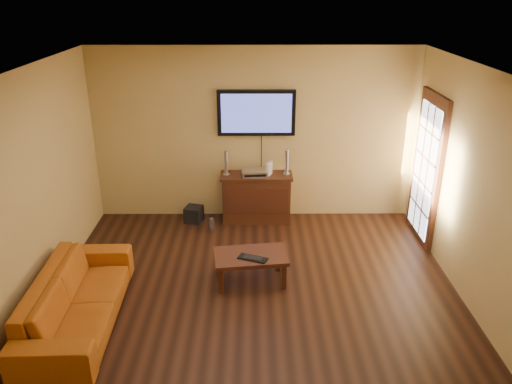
{
  "coord_description": "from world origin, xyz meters",
  "views": [
    {
      "loc": [
        -0.02,
        -4.98,
        3.52
      ],
      "look_at": [
        0.01,
        0.8,
        1.1
      ],
      "focal_mm": 35.0,
      "sensor_mm": 36.0,
      "label": 1
    }
  ],
  "objects_px": {
    "coffee_table": "(251,259)",
    "subwoofer": "(194,214)",
    "speaker_left": "(226,164)",
    "av_receiver": "(254,173)",
    "media_console": "(256,197)",
    "keyboard": "(253,258)",
    "game_console": "(269,168)",
    "bottle": "(212,224)",
    "television": "(256,113)",
    "sofa": "(76,291)",
    "speaker_right": "(287,163)"
  },
  "relations": [
    {
      "from": "coffee_table",
      "to": "subwoofer",
      "type": "distance_m",
      "value": 1.97
    },
    {
      "from": "speaker_left",
      "to": "av_receiver",
      "type": "height_order",
      "value": "speaker_left"
    },
    {
      "from": "media_console",
      "to": "keyboard",
      "type": "height_order",
      "value": "media_console"
    },
    {
      "from": "speaker_left",
      "to": "keyboard",
      "type": "height_order",
      "value": "speaker_left"
    },
    {
      "from": "game_console",
      "to": "bottle",
      "type": "distance_m",
      "value": 1.24
    },
    {
      "from": "coffee_table",
      "to": "speaker_left",
      "type": "distance_m",
      "value": 1.95
    },
    {
      "from": "subwoofer",
      "to": "bottle",
      "type": "xyz_separation_m",
      "value": [
        0.31,
        -0.32,
        -0.02
      ]
    },
    {
      "from": "television",
      "to": "speaker_left",
      "type": "relative_size",
      "value": 3.19
    },
    {
      "from": "game_console",
      "to": "keyboard",
      "type": "relative_size",
      "value": 0.55
    },
    {
      "from": "television",
      "to": "av_receiver",
      "type": "xyz_separation_m",
      "value": [
        -0.03,
        -0.2,
        -0.89
      ]
    },
    {
      "from": "sofa",
      "to": "keyboard",
      "type": "distance_m",
      "value": 2.07
    },
    {
      "from": "bottle",
      "to": "keyboard",
      "type": "distance_m",
      "value": 1.68
    },
    {
      "from": "media_console",
      "to": "av_receiver",
      "type": "bearing_deg",
      "value": -140.92
    },
    {
      "from": "av_receiver",
      "to": "bottle",
      "type": "bearing_deg",
      "value": -157.41
    },
    {
      "from": "coffee_table",
      "to": "av_receiver",
      "type": "height_order",
      "value": "av_receiver"
    },
    {
      "from": "media_console",
      "to": "speaker_left",
      "type": "distance_m",
      "value": 0.73
    },
    {
      "from": "sofa",
      "to": "game_console",
      "type": "bearing_deg",
      "value": -41.91
    },
    {
      "from": "media_console",
      "to": "television",
      "type": "height_order",
      "value": "television"
    },
    {
      "from": "speaker_right",
      "to": "media_console",
      "type": "bearing_deg",
      "value": -176.9
    },
    {
      "from": "speaker_left",
      "to": "game_console",
      "type": "height_order",
      "value": "speaker_left"
    },
    {
      "from": "television",
      "to": "game_console",
      "type": "distance_m",
      "value": 0.87
    },
    {
      "from": "game_console",
      "to": "media_console",
      "type": "bearing_deg",
      "value": -160.09
    },
    {
      "from": "subwoofer",
      "to": "keyboard",
      "type": "xyz_separation_m",
      "value": [
        0.94,
        -1.85,
        0.27
      ]
    },
    {
      "from": "sofa",
      "to": "speaker_left",
      "type": "height_order",
      "value": "speaker_left"
    },
    {
      "from": "subwoofer",
      "to": "keyboard",
      "type": "height_order",
      "value": "keyboard"
    },
    {
      "from": "sofa",
      "to": "subwoofer",
      "type": "bearing_deg",
      "value": -23.18
    },
    {
      "from": "speaker_left",
      "to": "sofa",
      "type": "bearing_deg",
      "value": -119.93
    },
    {
      "from": "television",
      "to": "sofa",
      "type": "distance_m",
      "value": 3.68
    },
    {
      "from": "media_console",
      "to": "speaker_left",
      "type": "relative_size",
      "value": 3.01
    },
    {
      "from": "subwoofer",
      "to": "bottle",
      "type": "height_order",
      "value": "subwoofer"
    },
    {
      "from": "media_console",
      "to": "subwoofer",
      "type": "xyz_separation_m",
      "value": [
        -1.0,
        -0.06,
        -0.26
      ]
    },
    {
      "from": "sofa",
      "to": "game_console",
      "type": "height_order",
      "value": "game_console"
    },
    {
      "from": "speaker_left",
      "to": "bottle",
      "type": "height_order",
      "value": "speaker_left"
    },
    {
      "from": "av_receiver",
      "to": "keyboard",
      "type": "bearing_deg",
      "value": -96.38
    },
    {
      "from": "media_console",
      "to": "television",
      "type": "relative_size",
      "value": 0.94
    },
    {
      "from": "bottle",
      "to": "keyboard",
      "type": "height_order",
      "value": "keyboard"
    },
    {
      "from": "speaker_left",
      "to": "speaker_right",
      "type": "distance_m",
      "value": 0.94
    },
    {
      "from": "speaker_left",
      "to": "subwoofer",
      "type": "bearing_deg",
      "value": -172.2
    },
    {
      "from": "media_console",
      "to": "game_console",
      "type": "height_order",
      "value": "game_console"
    },
    {
      "from": "speaker_right",
      "to": "subwoofer",
      "type": "bearing_deg",
      "value": -176.55
    },
    {
      "from": "av_receiver",
      "to": "game_console",
      "type": "height_order",
      "value": "game_console"
    },
    {
      "from": "speaker_left",
      "to": "bottle",
      "type": "xyz_separation_m",
      "value": [
        -0.22,
        -0.39,
        -0.84
      ]
    },
    {
      "from": "media_console",
      "to": "speaker_right",
      "type": "distance_m",
      "value": 0.73
    },
    {
      "from": "speaker_right",
      "to": "av_receiver",
      "type": "bearing_deg",
      "value": -174.1
    },
    {
      "from": "media_console",
      "to": "sofa",
      "type": "xyz_separation_m",
      "value": [
        -1.99,
        -2.63,
        0.02
      ]
    },
    {
      "from": "game_console",
      "to": "keyboard",
      "type": "distance_m",
      "value": 1.98
    },
    {
      "from": "television",
      "to": "keyboard",
      "type": "relative_size",
      "value": 3.06
    },
    {
      "from": "av_receiver",
      "to": "game_console",
      "type": "relative_size",
      "value": 1.79
    },
    {
      "from": "coffee_table",
      "to": "sofa",
      "type": "height_order",
      "value": "sofa"
    },
    {
      "from": "game_console",
      "to": "bottle",
      "type": "height_order",
      "value": "game_console"
    }
  ]
}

